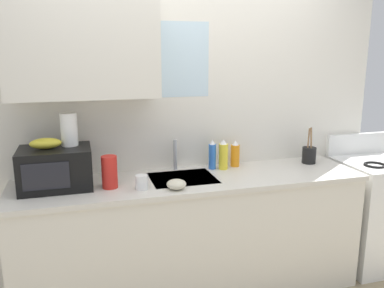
# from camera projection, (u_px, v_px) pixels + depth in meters

# --- Properties ---
(kitchen_wall_assembly) EXTENTS (3.28, 0.42, 2.50)m
(kitchen_wall_assembly) POSITION_uv_depth(u_px,v_px,m) (164.00, 110.00, 3.03)
(kitchen_wall_assembly) COLOR silver
(kitchen_wall_assembly) RESTS_ON ground
(counter_unit) EXTENTS (2.51, 0.63, 0.90)m
(counter_unit) POSITION_uv_depth(u_px,v_px,m) (192.00, 235.00, 2.98)
(counter_unit) COLOR silver
(counter_unit) RESTS_ON ground
(sink_faucet) EXTENTS (0.03, 0.03, 0.23)m
(sink_faucet) POSITION_uv_depth(u_px,v_px,m) (175.00, 155.00, 3.06)
(sink_faucet) COLOR #B2B5BA
(sink_faucet) RESTS_ON counter_unit
(stove_range) EXTENTS (0.60, 0.60, 1.08)m
(stove_range) POSITION_uv_depth(u_px,v_px,m) (373.00, 211.00, 3.42)
(stove_range) COLOR white
(stove_range) RESTS_ON ground
(microwave) EXTENTS (0.46, 0.35, 0.27)m
(microwave) POSITION_uv_depth(u_px,v_px,m) (56.00, 168.00, 2.65)
(microwave) COLOR black
(microwave) RESTS_ON counter_unit
(banana_bunch) EXTENTS (0.20, 0.11, 0.07)m
(banana_bunch) POSITION_uv_depth(u_px,v_px,m) (46.00, 143.00, 2.60)
(banana_bunch) COLOR gold
(banana_bunch) RESTS_ON microwave
(paper_towel_roll) EXTENTS (0.11, 0.11, 0.22)m
(paper_towel_roll) POSITION_uv_depth(u_px,v_px,m) (69.00, 129.00, 2.67)
(paper_towel_roll) COLOR white
(paper_towel_roll) RESTS_ON microwave
(dish_soap_bottle_blue) EXTENTS (0.06, 0.06, 0.23)m
(dish_soap_bottle_blue) POSITION_uv_depth(u_px,v_px,m) (212.00, 155.00, 3.09)
(dish_soap_bottle_blue) COLOR blue
(dish_soap_bottle_blue) RESTS_ON counter_unit
(dish_soap_bottle_yellow) EXTENTS (0.07, 0.07, 0.23)m
(dish_soap_bottle_yellow) POSITION_uv_depth(u_px,v_px,m) (223.00, 155.00, 3.08)
(dish_soap_bottle_yellow) COLOR yellow
(dish_soap_bottle_yellow) RESTS_ON counter_unit
(dish_soap_bottle_orange) EXTENTS (0.07, 0.07, 0.21)m
(dish_soap_bottle_orange) POSITION_uv_depth(u_px,v_px,m) (235.00, 154.00, 3.16)
(dish_soap_bottle_orange) COLOR orange
(dish_soap_bottle_orange) RESTS_ON counter_unit
(cereal_canister) EXTENTS (0.10, 0.10, 0.22)m
(cereal_canister) POSITION_uv_depth(u_px,v_px,m) (109.00, 172.00, 2.65)
(cereal_canister) COLOR red
(cereal_canister) RESTS_ON counter_unit
(mug_white) EXTENTS (0.08, 0.08, 0.09)m
(mug_white) POSITION_uv_depth(u_px,v_px,m) (142.00, 182.00, 2.64)
(mug_white) COLOR white
(mug_white) RESTS_ON counter_unit
(utensil_crock) EXTENTS (0.11, 0.11, 0.30)m
(utensil_crock) POSITION_uv_depth(u_px,v_px,m) (309.00, 154.00, 3.25)
(utensil_crock) COLOR black
(utensil_crock) RESTS_ON counter_unit
(small_bowl) EXTENTS (0.13, 0.13, 0.06)m
(small_bowl) POSITION_uv_depth(u_px,v_px,m) (176.00, 184.00, 2.64)
(small_bowl) COLOR beige
(small_bowl) RESTS_ON counter_unit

